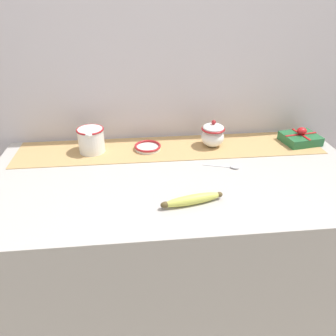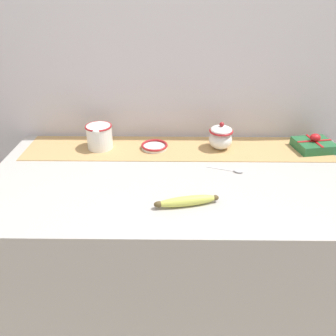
# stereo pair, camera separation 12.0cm
# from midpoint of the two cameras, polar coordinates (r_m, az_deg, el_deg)

# --- Properties ---
(ground_plane) EXTENTS (12.00, 12.00, 0.00)m
(ground_plane) POSITION_cam_midpoint_polar(r_m,az_deg,el_deg) (1.91, -0.85, -25.94)
(ground_plane) COLOR gray
(countertop) EXTENTS (1.46, 0.73, 0.93)m
(countertop) POSITION_cam_midpoint_polar(r_m,az_deg,el_deg) (1.55, -0.98, -16.14)
(countertop) COLOR #B7B2AD
(countertop) RESTS_ON ground_plane
(back_wall) EXTENTS (2.26, 0.04, 2.40)m
(back_wall) POSITION_cam_midpoint_polar(r_m,az_deg,el_deg) (1.52, -2.55, 15.28)
(back_wall) COLOR silver
(back_wall) RESTS_ON ground_plane
(table_runner) EXTENTS (1.34, 0.25, 0.00)m
(table_runner) POSITION_cam_midpoint_polar(r_m,az_deg,el_deg) (1.46, -1.93, 3.44)
(table_runner) COLOR tan
(table_runner) RESTS_ON countertop
(cream_pitcher) EXTENTS (0.12, 0.14, 0.11)m
(cream_pitcher) POSITION_cam_midpoint_polar(r_m,az_deg,el_deg) (1.46, -15.56, 4.80)
(cream_pitcher) COLOR white
(cream_pitcher) RESTS_ON countertop
(sugar_bowl) EXTENTS (0.10, 0.10, 0.12)m
(sugar_bowl) POSITION_cam_midpoint_polar(r_m,az_deg,el_deg) (1.46, 5.48, 5.77)
(sugar_bowl) COLOR white
(sugar_bowl) RESTS_ON countertop
(small_dish) EXTENTS (0.12, 0.12, 0.02)m
(small_dish) POSITION_cam_midpoint_polar(r_m,az_deg,el_deg) (1.45, -5.93, 3.60)
(small_dish) COLOR white
(small_dish) RESTS_ON countertop
(banana) EXTENTS (0.22, 0.08, 0.03)m
(banana) POSITION_cam_midpoint_polar(r_m,az_deg,el_deg) (1.09, 1.08, -5.63)
(banana) COLOR #CCD156
(banana) RESTS_ON countertop
(spoon) EXTENTS (0.15, 0.06, 0.01)m
(spoon) POSITION_cam_midpoint_polar(r_m,az_deg,el_deg) (1.32, 8.64, 0.12)
(spoon) COLOR silver
(spoon) RESTS_ON countertop
(gift_box) EXTENTS (0.17, 0.16, 0.07)m
(gift_box) POSITION_cam_midpoint_polar(r_m,az_deg,el_deg) (1.60, 20.08, 4.89)
(gift_box) COLOR #236638
(gift_box) RESTS_ON countertop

